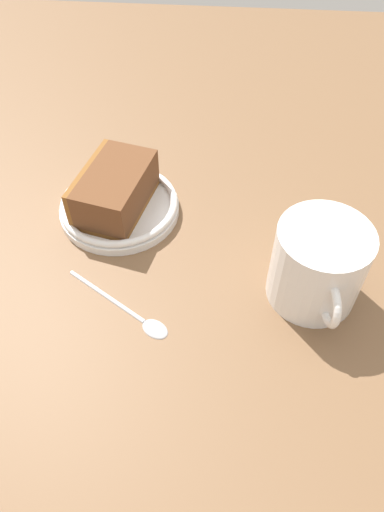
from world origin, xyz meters
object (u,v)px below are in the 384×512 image
(cake_slice, at_px, (115,189))
(teaspoon, at_px, (137,315))
(small_plate, at_px, (119,206))
(tea_mug, at_px, (318,265))

(cake_slice, height_order, teaspoon, cake_slice)
(small_plate, height_order, teaspoon, small_plate)
(small_plate, bearing_deg, cake_slice, -103.30)
(small_plate, relative_size, teaspoon, 1.20)
(cake_slice, distance_m, teaspoon, 0.16)
(cake_slice, xyz_separation_m, teaspoon, (0.15, 0.05, -0.03))
(cake_slice, distance_m, tea_mug, 0.25)
(tea_mug, bearing_deg, cake_slice, -114.83)
(small_plate, bearing_deg, teaspoon, 16.53)
(cake_slice, bearing_deg, tea_mug, 65.17)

